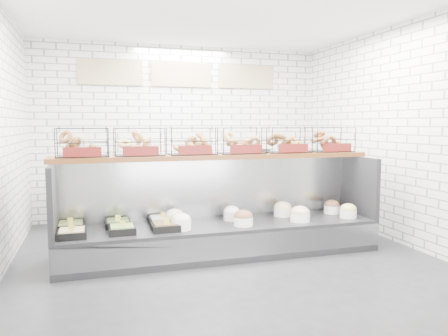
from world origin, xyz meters
name	(u,v)px	position (x,y,z in m)	size (l,w,h in m)	color
ground	(229,261)	(0.00, 0.00, 0.00)	(5.50, 5.50, 0.00)	black
room_shell	(215,92)	(0.00, 0.60, 2.06)	(5.02, 5.51, 3.01)	silver
display_case	(220,228)	(-0.01, 0.34, 0.33)	(4.00, 0.90, 1.20)	black
bagel_shelf	(217,144)	(0.00, 0.52, 1.39)	(4.10, 0.50, 0.40)	#4B2610
prep_counter	(186,192)	(0.00, 2.43, 0.47)	(4.00, 0.60, 1.20)	#93969B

